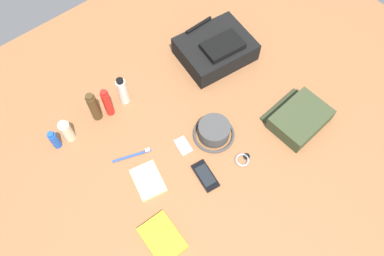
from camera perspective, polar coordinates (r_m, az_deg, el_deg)
ground_plane at (r=1.67m, az=0.00°, el=-0.85°), size 2.64×2.02×0.02m
backpack at (r=1.86m, az=3.67°, el=12.05°), size 0.37×0.31×0.13m
toiletry_pouch at (r=1.72m, az=16.17°, el=1.42°), size 0.26×0.24×0.07m
bucket_hat at (r=1.63m, az=3.39°, el=-0.51°), size 0.19×0.19×0.08m
deodorant_spray at (r=1.69m, az=-20.37°, el=-1.72°), size 0.04×0.04×0.11m
lotion_bottle at (r=1.69m, az=-18.70°, el=-0.44°), size 0.05×0.05×0.12m
cologne_bottle at (r=1.69m, az=-14.84°, el=3.16°), size 0.04×0.04×0.17m
sunscreen_spray at (r=1.68m, az=-12.88°, el=3.80°), size 0.04×0.04×0.17m
toothpaste_tube at (r=1.71m, az=-10.61°, el=5.61°), size 0.04×0.04×0.16m
paperback_novel at (r=1.50m, az=-4.59°, el=-16.50°), size 0.13×0.18×0.02m
cell_phone at (r=1.57m, az=2.06°, el=-7.34°), size 0.08×0.14×0.01m
media_player at (r=1.62m, az=-1.36°, el=-2.77°), size 0.07×0.09×0.01m
wristwatch at (r=1.61m, az=7.81°, el=-4.81°), size 0.07×0.06×0.01m
toothbrush at (r=1.62m, az=-8.89°, el=-4.11°), size 0.16×0.07×0.02m
notepad at (r=1.57m, az=-6.77°, el=-8.01°), size 0.14×0.17×0.02m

